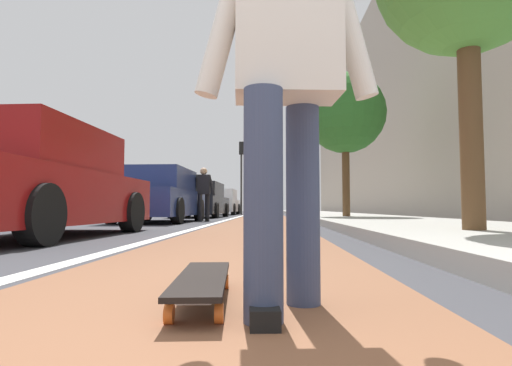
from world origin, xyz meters
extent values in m
plane|color=#38383D|center=(10.00, 0.00, 0.00)|extent=(80.00, 80.00, 0.00)
cube|color=brown|center=(24.00, 0.00, 0.00)|extent=(56.00, 1.99, 0.00)
cube|color=silver|center=(20.00, 1.14, 0.00)|extent=(52.00, 0.16, 0.01)
cube|color=#9E9B93|center=(18.00, -3.00, 0.07)|extent=(52.00, 3.20, 0.15)
cube|color=gray|center=(22.00, -6.10, 5.54)|extent=(40.00, 1.20, 11.08)
cylinder|color=orange|center=(1.41, 0.09, 0.04)|extent=(0.07, 0.04, 0.07)
cylinder|color=orange|center=(1.43, -0.08, 0.04)|extent=(0.07, 0.04, 0.07)
cylinder|color=orange|center=(0.82, 0.04, 0.04)|extent=(0.07, 0.04, 0.07)
cylinder|color=orange|center=(0.83, -0.13, 0.04)|extent=(0.07, 0.04, 0.07)
cube|color=silver|center=(1.42, 0.00, 0.08)|extent=(0.07, 0.12, 0.02)
cube|color=silver|center=(0.82, -0.04, 0.08)|extent=(0.07, 0.12, 0.02)
cube|color=black|center=(1.12, -0.02, 0.10)|extent=(0.85, 0.26, 0.02)
cylinder|color=#384260|center=(0.84, -0.28, 0.41)|extent=(0.14, 0.14, 0.82)
cylinder|color=#384260|center=(1.12, -0.44, 0.41)|extent=(0.14, 0.14, 0.82)
cube|color=black|center=(0.84, -0.28, 0.04)|extent=(0.27, 0.12, 0.07)
cube|color=silver|center=(0.97, -0.37, 1.12)|extent=(0.27, 0.42, 0.60)
cylinder|color=silver|center=(0.95, -0.13, 1.12)|extent=(0.11, 0.24, 0.60)
cylinder|color=silver|center=(0.99, -0.61, 1.12)|extent=(0.11, 0.24, 0.60)
cube|color=maroon|center=(4.84, 2.85, 0.54)|extent=(4.16, 1.86, 0.70)
cube|color=maroon|center=(4.69, 2.85, 1.19)|extent=(2.31, 1.66, 0.60)
cube|color=#4C606B|center=(5.82, 2.82, 1.19)|extent=(0.08, 1.53, 0.51)
cylinder|color=black|center=(6.14, 3.64, 0.33)|extent=(0.66, 0.24, 0.65)
cylinder|color=black|center=(6.09, 1.99, 0.33)|extent=(0.66, 0.24, 0.65)
cylinder|color=black|center=(3.54, 2.06, 0.33)|extent=(0.66, 0.24, 0.65)
cube|color=navy|center=(10.83, 2.81, 0.54)|extent=(4.42, 1.87, 0.70)
cube|color=navy|center=(10.68, 2.81, 1.19)|extent=(2.44, 1.68, 0.60)
cube|color=#4C606B|center=(11.89, 2.79, 1.19)|extent=(0.08, 1.56, 0.51)
cylinder|color=black|center=(12.21, 3.62, 0.33)|extent=(0.66, 0.23, 0.66)
cylinder|color=black|center=(12.17, 1.94, 0.33)|extent=(0.66, 0.23, 0.66)
cylinder|color=black|center=(9.50, 3.68, 0.33)|extent=(0.66, 0.23, 0.66)
cylinder|color=black|center=(9.46, 2.00, 0.33)|extent=(0.66, 0.23, 0.66)
cube|color=black|center=(16.75, 2.69, 0.52)|extent=(4.51, 2.01, 0.70)
cube|color=black|center=(16.60, 2.69, 1.17)|extent=(2.50, 1.79, 0.60)
cube|color=#4C606B|center=(17.83, 2.65, 1.17)|extent=(0.10, 1.63, 0.51)
cylinder|color=black|center=(18.16, 3.52, 0.31)|extent=(0.62, 0.24, 0.61)
cylinder|color=black|center=(18.10, 1.76, 0.31)|extent=(0.62, 0.24, 0.61)
cylinder|color=black|center=(15.41, 3.62, 0.31)|extent=(0.62, 0.24, 0.61)
cylinder|color=black|center=(15.35, 1.86, 0.31)|extent=(0.62, 0.24, 0.61)
cube|color=silver|center=(23.67, 2.62, 0.54)|extent=(4.35, 1.87, 0.70)
cube|color=silver|center=(23.52, 2.62, 1.19)|extent=(2.41, 1.69, 0.60)
cube|color=#4C606B|center=(24.70, 2.60, 1.19)|extent=(0.07, 1.57, 0.51)
cylinder|color=black|center=(25.02, 3.45, 0.33)|extent=(0.66, 0.23, 0.66)
cylinder|color=black|center=(24.99, 1.75, 0.33)|extent=(0.66, 0.23, 0.66)
cylinder|color=black|center=(22.34, 3.50, 0.33)|extent=(0.66, 0.23, 0.66)
cylinder|color=black|center=(22.31, 1.80, 0.33)|extent=(0.66, 0.23, 0.66)
cylinder|color=#2D2D2D|center=(25.01, 1.54, 1.89)|extent=(0.12, 0.12, 3.77)
cube|color=black|center=(25.01, 1.54, 4.17)|extent=(0.24, 0.28, 0.80)
sphere|color=#360606|center=(25.14, 1.54, 4.43)|extent=(0.16, 0.16, 0.16)
sphere|color=gold|center=(25.14, 1.54, 4.17)|extent=(0.16, 0.16, 0.16)
sphere|color=black|center=(25.14, 1.54, 3.91)|extent=(0.16, 0.16, 0.16)
cylinder|color=brown|center=(4.13, -2.60, 1.26)|extent=(0.25, 0.25, 2.53)
cylinder|color=brown|center=(11.95, -2.60, 1.23)|extent=(0.23, 0.23, 2.46)
sphere|color=#2D6B28|center=(11.95, -2.60, 3.32)|extent=(2.47, 2.47, 2.47)
cylinder|color=black|center=(11.93, 1.65, 0.41)|extent=(0.14, 0.14, 0.81)
cylinder|color=black|center=(11.67, 1.82, 0.41)|extent=(0.14, 0.14, 0.81)
cube|color=black|center=(11.93, 1.65, 0.03)|extent=(0.26, 0.10, 0.07)
cube|color=black|center=(11.81, 1.74, 1.11)|extent=(0.24, 0.40, 0.60)
cylinder|color=black|center=(11.81, 1.51, 1.11)|extent=(0.09, 0.23, 0.60)
cylinder|color=black|center=(11.81, 1.98, 1.11)|extent=(0.09, 0.23, 0.60)
sphere|color=tan|center=(11.81, 1.74, 1.52)|extent=(0.22, 0.22, 0.22)
camera|label=1|loc=(-0.59, -0.31, 0.40)|focal=28.74mm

